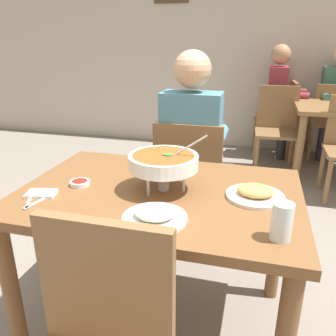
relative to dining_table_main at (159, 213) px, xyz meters
name	(u,v)px	position (x,y,z in m)	size (l,w,h in m)	color
ground_plane	(161,322)	(0.00, 0.00, -0.63)	(16.00, 16.00, 0.00)	gray
cafe_rear_partition	(234,27)	(0.00, 3.30, 0.87)	(10.00, 0.10, 3.00)	#BCB2A3
dining_table_main	(159,213)	(0.00, 0.00, 0.00)	(1.21, 0.84, 0.74)	brown
chair_diner_main	(190,180)	(0.00, 0.70, -0.12)	(0.44, 0.44, 0.90)	brown
diner_main	(192,143)	(0.00, 0.74, 0.12)	(0.40, 0.45, 1.31)	#2D2D38
curry_bowl	(163,162)	(0.02, 0.01, 0.24)	(0.33, 0.30, 0.26)	silver
rice_plate	(155,215)	(0.06, -0.26, 0.13)	(0.24, 0.24, 0.06)	white
appetizer_plate	(255,193)	(0.41, 0.03, 0.13)	(0.24, 0.24, 0.06)	white
sauce_dish	(80,183)	(-0.36, -0.04, 0.13)	(0.09, 0.09, 0.02)	white
napkin_folded	(41,194)	(-0.47, -0.18, 0.12)	(0.12, 0.08, 0.02)	white
fork_utensil	(30,199)	(-0.49, -0.23, 0.12)	(0.01, 0.17, 0.01)	silver
spoon_utensil	(41,201)	(-0.44, -0.23, 0.12)	(0.01, 0.17, 0.01)	silver
drink_glass	(282,223)	(0.50, -0.27, 0.17)	(0.07, 0.07, 0.13)	silver
chair_bg_left	(331,118)	(1.20, 2.91, -0.12)	(0.46, 0.46, 0.90)	brown
chair_bg_middle	(282,115)	(0.66, 2.99, -0.12)	(0.46, 0.46, 0.90)	brown
chair_bg_right	(277,124)	(0.59, 2.46, -0.12)	(0.46, 0.46, 0.90)	brown
patron_bg_middle	(280,95)	(0.61, 2.94, 0.12)	(0.45, 0.40, 1.31)	#2D2D38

